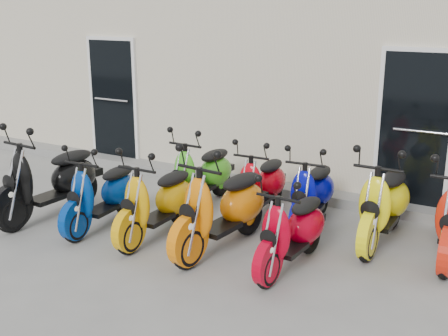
{
  "coord_description": "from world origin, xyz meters",
  "views": [
    {
      "loc": [
        3.55,
        -5.66,
        2.84
      ],
      "look_at": [
        0.0,
        0.6,
        0.75
      ],
      "focal_mm": 45.0,
      "sensor_mm": 36.0,
      "label": 1
    }
  ],
  "objects_px": {
    "scooter_back_green": "(201,165)",
    "scooter_back_blue": "(312,184)",
    "scooter_front_blue": "(102,184)",
    "scooter_front_orange_a": "(157,191)",
    "scooter_back_yellow": "(385,192)",
    "scooter_front_red": "(293,220)",
    "scooter_front_orange_b": "(222,196)",
    "scooter_back_red": "(262,176)",
    "scooter_front_black": "(49,169)"
  },
  "relations": [
    {
      "from": "scooter_back_green",
      "to": "scooter_back_blue",
      "type": "height_order",
      "value": "scooter_back_green"
    },
    {
      "from": "scooter_front_blue",
      "to": "scooter_front_orange_a",
      "type": "relative_size",
      "value": 0.96
    },
    {
      "from": "scooter_back_green",
      "to": "scooter_back_yellow",
      "type": "relative_size",
      "value": 0.94
    },
    {
      "from": "scooter_front_red",
      "to": "scooter_back_green",
      "type": "xyz_separation_m",
      "value": [
        -1.96,
        1.26,
        0.04
      ]
    },
    {
      "from": "scooter_front_orange_b",
      "to": "scooter_back_red",
      "type": "distance_m",
      "value": 1.26
    },
    {
      "from": "scooter_front_red",
      "to": "scooter_back_green",
      "type": "height_order",
      "value": "scooter_back_green"
    },
    {
      "from": "scooter_back_green",
      "to": "scooter_front_red",
      "type": "bearing_deg",
      "value": -29.89
    },
    {
      "from": "scooter_back_yellow",
      "to": "scooter_back_red",
      "type": "bearing_deg",
      "value": 177.19
    },
    {
      "from": "scooter_back_red",
      "to": "scooter_back_blue",
      "type": "xyz_separation_m",
      "value": [
        0.75,
        -0.01,
        0.01
      ]
    },
    {
      "from": "scooter_back_green",
      "to": "scooter_front_black",
      "type": "bearing_deg",
      "value": -134.48
    },
    {
      "from": "scooter_front_orange_b",
      "to": "scooter_back_red",
      "type": "bearing_deg",
      "value": 100.84
    },
    {
      "from": "scooter_front_black",
      "to": "scooter_front_orange_a",
      "type": "distance_m",
      "value": 1.71
    },
    {
      "from": "scooter_back_blue",
      "to": "scooter_back_yellow",
      "type": "height_order",
      "value": "scooter_back_yellow"
    },
    {
      "from": "scooter_front_blue",
      "to": "scooter_front_red",
      "type": "distance_m",
      "value": 2.65
    },
    {
      "from": "scooter_front_orange_b",
      "to": "scooter_back_blue",
      "type": "bearing_deg",
      "value": 68.84
    },
    {
      "from": "scooter_back_blue",
      "to": "scooter_front_orange_a",
      "type": "bearing_deg",
      "value": -143.49
    },
    {
      "from": "scooter_front_orange_a",
      "to": "scooter_back_red",
      "type": "bearing_deg",
      "value": 58.77
    },
    {
      "from": "scooter_front_orange_a",
      "to": "scooter_back_blue",
      "type": "xyz_separation_m",
      "value": [
        1.55,
        1.32,
        -0.03
      ]
    },
    {
      "from": "scooter_front_orange_b",
      "to": "scooter_back_green",
      "type": "xyz_separation_m",
      "value": [
        -1.04,
        1.2,
        -0.07
      ]
    },
    {
      "from": "scooter_front_blue",
      "to": "scooter_back_red",
      "type": "bearing_deg",
      "value": 37.31
    },
    {
      "from": "scooter_back_blue",
      "to": "scooter_front_black",
      "type": "bearing_deg",
      "value": -159.65
    },
    {
      "from": "scooter_back_red",
      "to": "scooter_back_blue",
      "type": "distance_m",
      "value": 0.75
    },
    {
      "from": "scooter_front_orange_b",
      "to": "scooter_back_green",
      "type": "bearing_deg",
      "value": 137.52
    },
    {
      "from": "scooter_front_orange_a",
      "to": "scooter_front_red",
      "type": "xyz_separation_m",
      "value": [
        1.81,
        0.02,
        -0.04
      ]
    },
    {
      "from": "scooter_back_green",
      "to": "scooter_back_yellow",
      "type": "distance_m",
      "value": 2.66
    },
    {
      "from": "scooter_back_green",
      "to": "scooter_back_blue",
      "type": "distance_m",
      "value": 1.7
    },
    {
      "from": "scooter_front_orange_b",
      "to": "scooter_front_red",
      "type": "height_order",
      "value": "scooter_front_orange_b"
    },
    {
      "from": "scooter_front_orange_a",
      "to": "scooter_back_yellow",
      "type": "xyz_separation_m",
      "value": [
        2.51,
        1.22,
        0.04
      ]
    },
    {
      "from": "scooter_front_black",
      "to": "scooter_back_yellow",
      "type": "xyz_separation_m",
      "value": [
        4.21,
        1.37,
        -0.04
      ]
    },
    {
      "from": "scooter_front_black",
      "to": "scooter_front_red",
      "type": "xyz_separation_m",
      "value": [
        3.51,
        0.16,
        -0.11
      ]
    },
    {
      "from": "scooter_front_orange_a",
      "to": "scooter_front_red",
      "type": "relative_size",
      "value": 1.06
    },
    {
      "from": "scooter_front_blue",
      "to": "scooter_front_black",
      "type": "bearing_deg",
      "value": -178.44
    },
    {
      "from": "scooter_front_blue",
      "to": "scooter_back_red",
      "type": "distance_m",
      "value": 2.15
    },
    {
      "from": "scooter_front_black",
      "to": "scooter_back_green",
      "type": "distance_m",
      "value": 2.11
    },
    {
      "from": "scooter_front_orange_b",
      "to": "scooter_front_red",
      "type": "bearing_deg",
      "value": 2.9
    },
    {
      "from": "scooter_front_red",
      "to": "scooter_front_black",
      "type": "bearing_deg",
      "value": -173.35
    },
    {
      "from": "scooter_front_orange_b",
      "to": "scooter_back_yellow",
      "type": "height_order",
      "value": "scooter_front_orange_b"
    },
    {
      "from": "scooter_front_orange_a",
      "to": "scooter_back_green",
      "type": "relative_size",
      "value": 1.0
    },
    {
      "from": "scooter_front_black",
      "to": "scooter_front_orange_b",
      "type": "height_order",
      "value": "scooter_front_black"
    },
    {
      "from": "scooter_front_blue",
      "to": "scooter_front_orange_a",
      "type": "height_order",
      "value": "scooter_front_orange_a"
    },
    {
      "from": "scooter_front_orange_b",
      "to": "scooter_back_red",
      "type": "relative_size",
      "value": 1.18
    },
    {
      "from": "scooter_back_green",
      "to": "scooter_back_blue",
      "type": "relative_size",
      "value": 1.05
    },
    {
      "from": "scooter_front_blue",
      "to": "scooter_back_yellow",
      "type": "relative_size",
      "value": 0.9
    },
    {
      "from": "scooter_front_orange_b",
      "to": "scooter_front_orange_a",
      "type": "bearing_deg",
      "value": -168.35
    },
    {
      "from": "scooter_front_black",
      "to": "scooter_front_blue",
      "type": "xyz_separation_m",
      "value": [
        0.87,
        0.07,
        -0.1
      ]
    },
    {
      "from": "scooter_back_green",
      "to": "scooter_front_orange_b",
      "type": "bearing_deg",
      "value": -46.25
    },
    {
      "from": "scooter_front_orange_b",
      "to": "scooter_back_yellow",
      "type": "bearing_deg",
      "value": 42.04
    },
    {
      "from": "scooter_back_yellow",
      "to": "scooter_back_blue",
      "type": "bearing_deg",
      "value": 175.13
    },
    {
      "from": "scooter_back_red",
      "to": "scooter_back_yellow",
      "type": "xyz_separation_m",
      "value": [
        1.71,
        -0.1,
        0.08
      ]
    },
    {
      "from": "scooter_back_green",
      "to": "scooter_back_yellow",
      "type": "height_order",
      "value": "scooter_back_yellow"
    }
  ]
}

